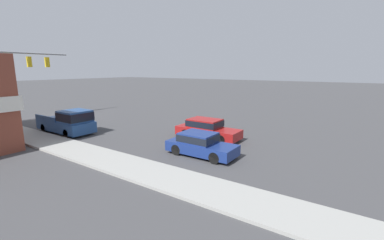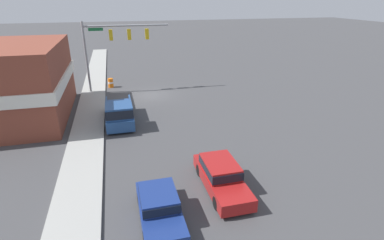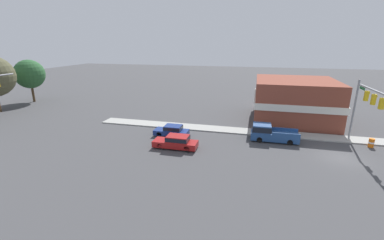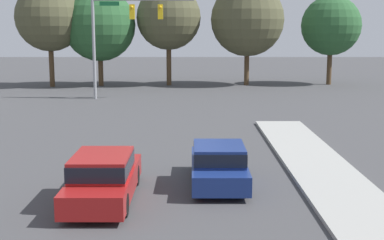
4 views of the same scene
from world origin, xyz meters
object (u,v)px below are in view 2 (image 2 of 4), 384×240
(car_oncoming, at_px, (159,206))
(construction_barrel, at_px, (111,83))
(car_lead, at_px, (221,175))
(pickup_truck_parked, at_px, (119,113))

(car_oncoming, xyz_separation_m, construction_barrel, (1.97, -22.52, -0.21))
(car_lead, xyz_separation_m, construction_barrel, (5.48, -20.87, -0.25))
(car_oncoming, relative_size, construction_barrel, 4.22)
(car_lead, relative_size, construction_barrel, 4.85)
(pickup_truck_parked, distance_m, construction_barrel, 10.91)
(car_oncoming, height_order, construction_barrel, car_oncoming)
(car_oncoming, bearing_deg, pickup_truck_parked, 96.59)
(pickup_truck_parked, bearing_deg, car_lead, 115.90)
(car_lead, xyz_separation_m, car_oncoming, (3.51, 1.65, -0.04))
(pickup_truck_parked, xyz_separation_m, construction_barrel, (0.63, -10.88, -0.44))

